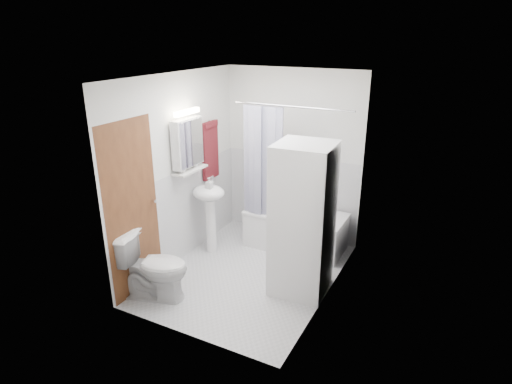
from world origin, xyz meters
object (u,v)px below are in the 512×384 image
at_px(sink, 209,203).
at_px(toilet, 154,267).
at_px(washer_dryer, 302,220).
at_px(bathtub, 295,228).

bearing_deg(sink, toilet, -88.40).
xyz_separation_m(sink, washer_dryer, (1.43, -0.31, 0.17)).
height_order(bathtub, toilet, toilet).
bearing_deg(sink, bathtub, 32.18).
bearing_deg(bathtub, washer_dryer, -64.70).
distance_m(bathtub, toilet, 2.07).
xyz_separation_m(bathtub, washer_dryer, (0.44, -0.93, 0.59)).
bearing_deg(bathtub, toilet, -117.57).
xyz_separation_m(sink, toilet, (0.03, -1.21, -0.32)).
bearing_deg(washer_dryer, bathtub, 111.74).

